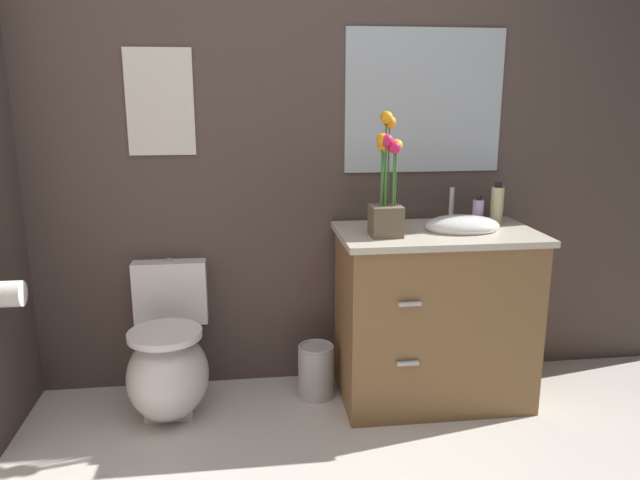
% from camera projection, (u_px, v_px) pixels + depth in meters
% --- Properties ---
extents(wall_back, '(4.10, 0.05, 2.50)m').
position_uv_depth(wall_back, '(336.00, 142.00, 3.04)').
color(wall_back, '#4C3D38').
rests_on(wall_back, ground_plane).
extents(toilet, '(0.38, 0.59, 0.69)m').
position_uv_depth(toilet, '(169.00, 363.00, 2.89)').
color(toilet, white).
rests_on(toilet, ground_plane).
extents(vanity_cabinet, '(0.94, 0.56, 1.04)m').
position_uv_depth(vanity_cabinet, '(434.00, 313.00, 2.97)').
color(vanity_cabinet, brown).
rests_on(vanity_cabinet, ground_plane).
extents(flower_vase, '(0.14, 0.14, 0.56)m').
position_uv_depth(flower_vase, '(387.00, 195.00, 2.72)').
color(flower_vase, brown).
rests_on(flower_vase, vanity_cabinet).
extents(soap_bottle, '(0.06, 0.06, 0.20)m').
position_uv_depth(soap_bottle, '(497.00, 204.00, 3.03)').
color(soap_bottle, beige).
rests_on(soap_bottle, vanity_cabinet).
extents(lotion_bottle, '(0.05, 0.05, 0.16)m').
position_uv_depth(lotion_bottle, '(478.00, 212.00, 2.95)').
color(lotion_bottle, '#B28CBF').
rests_on(lotion_bottle, vanity_cabinet).
extents(trash_bin, '(0.18, 0.18, 0.27)m').
position_uv_depth(trash_bin, '(316.00, 370.00, 3.04)').
color(trash_bin, '#B7B7BC').
rests_on(trash_bin, ground_plane).
extents(wall_poster, '(0.31, 0.01, 0.50)m').
position_uv_depth(wall_poster, '(160.00, 102.00, 2.86)').
color(wall_poster, silver).
extents(wall_mirror, '(0.80, 0.01, 0.70)m').
position_uv_depth(wall_mirror, '(424.00, 101.00, 3.02)').
color(wall_mirror, '#B2BCC6').
extents(toilet_paper_roll, '(0.11, 0.11, 0.11)m').
position_uv_depth(toilet_paper_roll, '(9.00, 294.00, 2.52)').
color(toilet_paper_roll, white).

